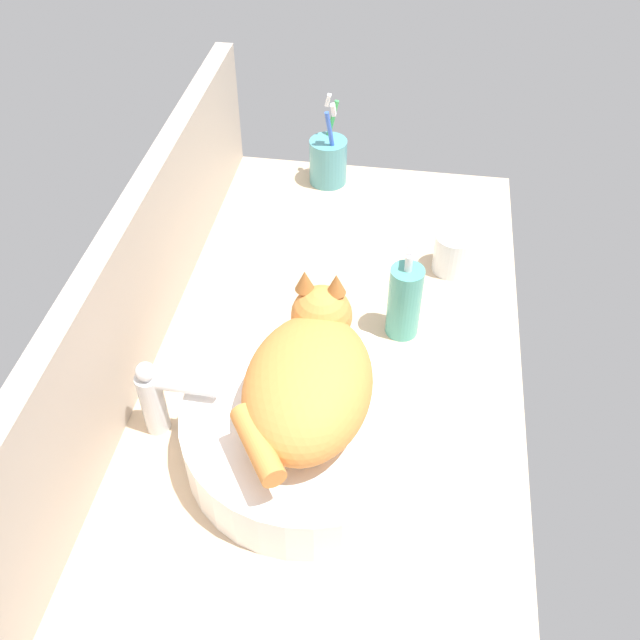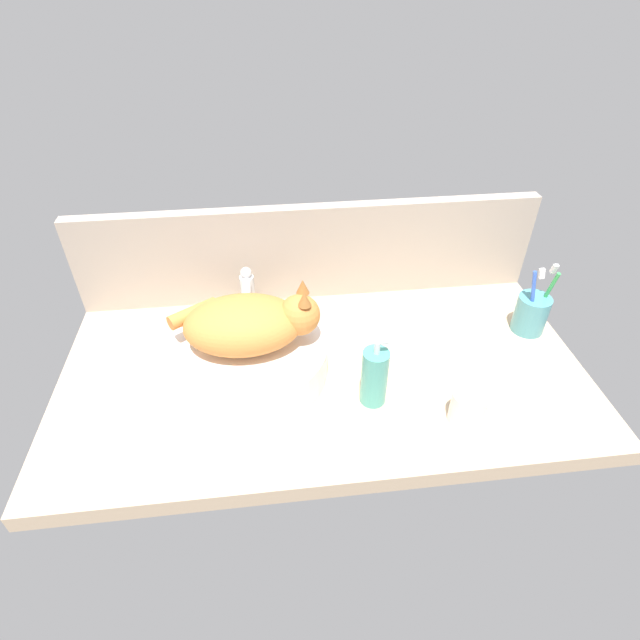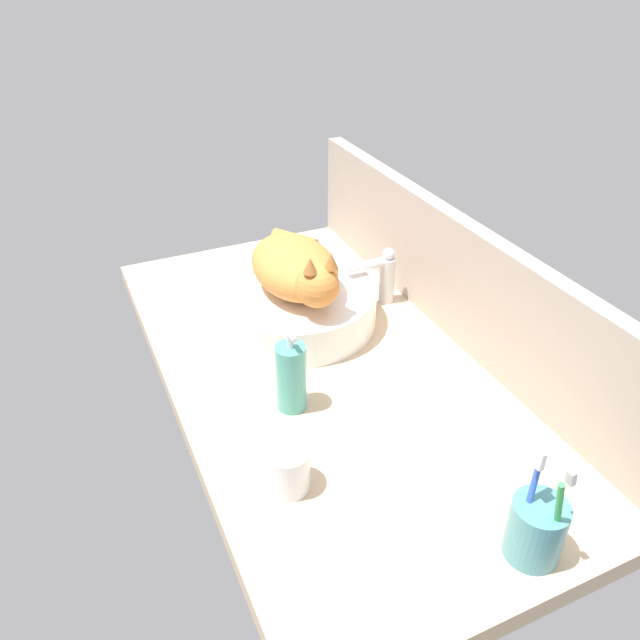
% 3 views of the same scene
% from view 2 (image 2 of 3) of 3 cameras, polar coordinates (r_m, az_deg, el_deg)
% --- Properties ---
extents(ground_plane, '(1.18, 0.62, 0.04)m').
position_cam_2_polar(ground_plane, '(1.16, 0.34, -6.00)').
color(ground_plane, '#D1B28E').
extents(backsplash_panel, '(1.18, 0.04, 0.26)m').
position_cam_2_polar(backsplash_panel, '(1.31, -1.24, 7.73)').
color(backsplash_panel, '#AD9E8E').
rests_on(backsplash_panel, ground_plane).
extents(sink_basin, '(0.35, 0.35, 0.08)m').
position_cam_2_polar(sink_basin, '(1.12, -8.30, -4.21)').
color(sink_basin, white).
rests_on(sink_basin, ground_plane).
extents(cat, '(0.32, 0.17, 0.14)m').
position_cam_2_polar(cat, '(1.06, -8.04, -0.16)').
color(cat, orange).
rests_on(cat, sink_basin).
extents(faucet, '(0.04, 0.12, 0.14)m').
position_cam_2_polar(faucet, '(1.27, -8.28, 3.24)').
color(faucet, silver).
rests_on(faucet, ground_plane).
extents(soap_dispenser, '(0.06, 0.06, 0.17)m').
position_cam_2_polar(soap_dispenser, '(1.04, 6.24, -6.45)').
color(soap_dispenser, teal).
rests_on(soap_dispenser, ground_plane).
extents(toothbrush_cup, '(0.08, 0.08, 0.19)m').
position_cam_2_polar(toothbrush_cup, '(1.33, 23.00, 0.73)').
color(toothbrush_cup, teal).
rests_on(toothbrush_cup, ground_plane).
extents(water_glass, '(0.07, 0.07, 0.08)m').
position_cam_2_polar(water_glass, '(1.06, 16.48, -9.73)').
color(water_glass, white).
rests_on(water_glass, ground_plane).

